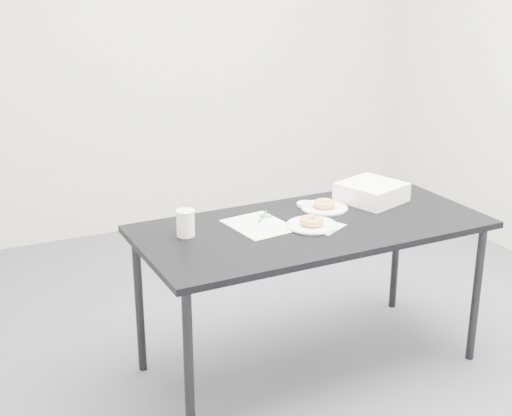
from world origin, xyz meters
name	(u,v)px	position (x,y,z in m)	size (l,w,h in m)	color
floor	(282,352)	(0.00, 0.00, 0.00)	(4.00, 4.00, 0.00)	#515256
wall_back	(147,37)	(0.00, 2.00, 1.35)	(4.00, 0.02, 2.70)	silver
table	(312,235)	(0.07, -0.15, 0.66)	(1.59, 0.77, 0.72)	black
scorecard	(259,225)	(-0.16, -0.06, 0.72)	(0.24, 0.30, 0.00)	white
logo_patch	(266,216)	(-0.08, 0.03, 0.72)	(0.05, 0.05, 0.00)	green
pen	(263,216)	(-0.10, 0.02, 0.73)	(0.01, 0.01, 0.14)	#0B7D67
napkin	(322,226)	(0.09, -0.20, 0.72)	(0.16, 0.16, 0.00)	white
plate_near	(312,225)	(0.05, -0.18, 0.73)	(0.23, 0.23, 0.01)	white
donut_near	(312,221)	(0.05, -0.18, 0.75)	(0.11, 0.11, 0.04)	gold
plate_far	(324,208)	(0.22, 0.01, 0.72)	(0.22, 0.22, 0.01)	white
donut_far	(324,204)	(0.22, 0.01, 0.74)	(0.10, 0.10, 0.03)	gold
coffee_cup	(186,223)	(-0.50, -0.04, 0.78)	(0.08, 0.08, 0.12)	white
cup_lid	(307,204)	(0.17, 0.08, 0.73)	(0.10, 0.10, 0.01)	white
bakery_box	(372,192)	(0.49, 0.01, 0.76)	(0.27, 0.27, 0.09)	white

